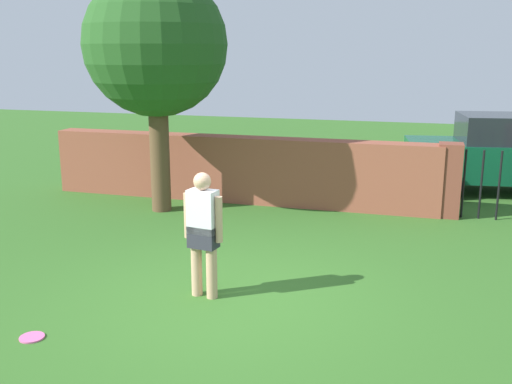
{
  "coord_description": "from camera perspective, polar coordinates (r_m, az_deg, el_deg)",
  "views": [
    {
      "loc": [
        2.21,
        -6.58,
        3.07
      ],
      "look_at": [
        -0.2,
        1.67,
        1.0
      ],
      "focal_mm": 41.33,
      "sensor_mm": 36.0,
      "label": 1
    }
  ],
  "objects": [
    {
      "name": "ground_plane",
      "position": [
        7.59,
        -2.15,
        -10.33
      ],
      "size": [
        40.0,
        40.0,
        0.0
      ],
      "primitive_type": "plane",
      "color": "#336623"
    },
    {
      "name": "tree",
      "position": [
        11.38,
        -9.69,
        13.73
      ],
      "size": [
        2.68,
        2.68,
        4.52
      ],
      "color": "brown",
      "rests_on": "ground"
    },
    {
      "name": "fence_gate",
      "position": [
        11.71,
        23.24,
        0.74
      ],
      "size": [
        2.52,
        0.44,
        1.4
      ],
      "color": "brown",
      "rests_on": "ground"
    },
    {
      "name": "car",
      "position": [
        14.03,
        23.02,
        3.4
      ],
      "size": [
        4.4,
        2.39,
        1.72
      ],
      "rotation": [
        0.0,
        0.0,
        0.14
      ],
      "color": "#0C4C2D",
      "rests_on": "ground"
    },
    {
      "name": "brick_wall",
      "position": [
        12.19,
        -1.78,
        2.22
      ],
      "size": [
        8.13,
        0.5,
        1.36
      ],
      "primitive_type": "cube",
      "color": "brown",
      "rests_on": "ground"
    },
    {
      "name": "person",
      "position": [
        7.4,
        -5.13,
        -3.6
      ],
      "size": [
        0.53,
        0.27,
        1.62
      ],
      "rotation": [
        0.0,
        0.0,
        2.99
      ],
      "color": "tan",
      "rests_on": "ground"
    },
    {
      "name": "frisbee_pink",
      "position": [
        7.09,
        -20.87,
        -13.01
      ],
      "size": [
        0.27,
        0.27,
        0.02
      ],
      "primitive_type": "cylinder",
      "color": "pink",
      "rests_on": "ground"
    }
  ]
}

